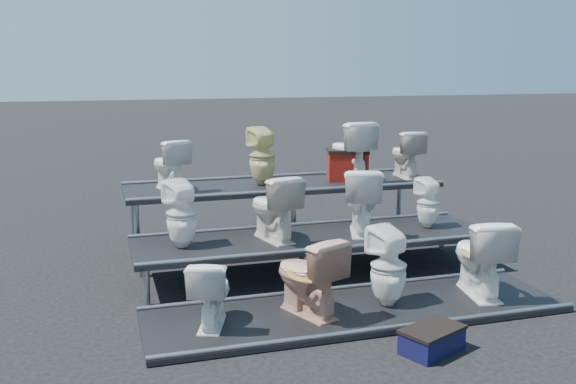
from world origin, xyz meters
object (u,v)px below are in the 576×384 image
object	(u,v)px
toilet_1	(308,275)
toilet_3	(480,256)
step_stool	(432,341)
toilet_9	(262,156)
toilet_10	(350,151)
toilet_11	(406,154)
toilet_7	(428,203)
red_crate	(347,166)
toilet_0	(211,292)
toilet_6	(361,200)
toilet_8	(169,165)
toilet_2	(388,266)
toilet_4	(181,214)
toilet_5	(273,207)

from	to	relation	value
toilet_1	toilet_3	world-z (taller)	toilet_3
toilet_1	step_stool	xyz separation A→B (m)	(0.80, -0.99, -0.35)
toilet_9	toilet_10	bearing A→B (deg)	170.31
toilet_1	toilet_11	world-z (taller)	toilet_11
toilet_7	toilet_9	xyz separation A→B (m)	(-1.77, 1.30, 0.48)
toilet_7	toilet_11	bearing A→B (deg)	-109.02
toilet_3	step_stool	size ratio (longest dim) A/B	1.56
toilet_11	red_crate	world-z (taller)	toilet_11
toilet_3	toilet_10	world-z (taller)	toilet_10
toilet_0	toilet_6	distance (m)	2.47
toilet_8	toilet_10	size ratio (longest dim) A/B	0.79
toilet_1	toilet_6	xyz separation A→B (m)	(1.10, 1.30, 0.41)
step_stool	toilet_2	bearing A→B (deg)	63.38
toilet_4	step_stool	bearing A→B (deg)	111.16
toilet_2	red_crate	bearing A→B (deg)	-116.16
toilet_11	red_crate	distance (m)	0.90
toilet_3	toilet_11	size ratio (longest dim) A/B	1.25
toilet_2	toilet_9	bearing A→B (deg)	-89.71
toilet_6	red_crate	bearing A→B (deg)	-85.33
toilet_4	toilet_10	xyz separation A→B (m)	(2.51, 1.30, 0.44)
toilet_10	toilet_5	bearing A→B (deg)	37.26
toilet_8	red_crate	xyz separation A→B (m)	(2.45, 0.02, -0.14)
toilet_6	toilet_11	bearing A→B (deg)	-114.11
toilet_5	toilet_8	world-z (taller)	toilet_8
toilet_11	toilet_0	bearing A→B (deg)	42.99
toilet_8	step_stool	bearing A→B (deg)	99.59
toilet_4	step_stool	distance (m)	3.02
toilet_1	red_crate	xyz separation A→B (m)	(1.45, 2.62, 0.60)
toilet_1	toilet_2	size ratio (longest dim) A/B	0.97
toilet_4	toilet_5	distance (m)	1.05
toilet_6	toilet_1	bearing A→B (deg)	69.05
toilet_1	toilet_3	bearing A→B (deg)	158.42
toilet_1	toilet_6	distance (m)	1.75
toilet_0	toilet_2	size ratio (longest dim) A/B	0.81
toilet_6	toilet_11	size ratio (longest dim) A/B	1.19
toilet_3	toilet_4	distance (m)	3.22
toilet_3	toilet_10	bearing A→B (deg)	-70.49
toilet_8	toilet_10	distance (m)	2.48
toilet_4	toilet_11	bearing A→B (deg)	-176.39
toilet_4	toilet_8	xyz separation A→B (m)	(0.03, 1.30, 0.35)
toilet_3	toilet_4	size ratio (longest dim) A/B	1.12
toilet_4	toilet_6	size ratio (longest dim) A/B	0.94
toilet_1	toilet_2	distance (m)	0.85
toilet_8	toilet_9	distance (m)	1.23
toilet_2	toilet_8	xyz separation A→B (m)	(-1.85, 2.60, 0.73)
toilet_6	toilet_11	xyz separation A→B (m)	(1.23, 1.30, 0.34)
toilet_8	step_stool	world-z (taller)	toilet_8
toilet_1	toilet_10	xyz separation A→B (m)	(1.48, 2.60, 0.82)
toilet_1	toilet_11	bearing A→B (deg)	-153.49
toilet_9	toilet_4	bearing A→B (deg)	36.38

